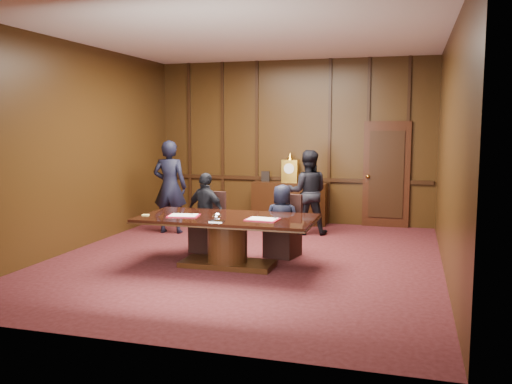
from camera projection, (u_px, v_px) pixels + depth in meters
The scene contains 13 objects.
room at pixel (252, 150), 8.51m from camera, with size 7.00×7.04×3.50m.
sideboard at pixel (290, 201), 11.66m from camera, with size 1.60×0.45×1.54m.
conference_table at pixel (227, 233), 8.11m from camera, with size 2.62×1.32×0.76m.
folder_left at pixel (184, 216), 8.12m from camera, with size 0.51×0.41×0.02m.
folder_right at pixel (262, 219), 7.79m from camera, with size 0.48×0.36×0.02m.
inkstand at pixel (217, 218), 7.64m from camera, with size 0.20×0.14×0.12m.
notepad at pixel (146, 215), 8.17m from camera, with size 0.10×0.07×0.01m, color #DDCF6C.
chair_left at pixel (208, 234), 9.15m from camera, with size 0.53×0.53×0.99m.
chair_right at pixel (283, 238), 8.79m from camera, with size 0.58×0.58×0.99m.
signatory_left at pixel (206, 213), 9.03m from camera, with size 0.78×0.33×1.33m, color black.
signatory_right at pixel (282, 221), 8.68m from camera, with size 0.58×0.37×1.18m, color black.
witness_left at pixel (170, 187), 10.60m from camera, with size 0.67×0.44×1.83m, color black.
witness_right at pixel (308, 192), 10.51m from camera, with size 0.80×0.62×1.64m, color black.
Camera 1 is at (2.49, -8.04, 2.12)m, focal length 38.00 mm.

